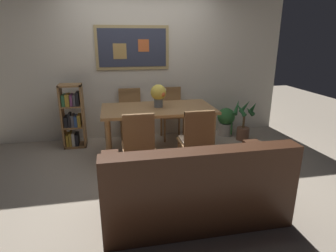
{
  "coord_description": "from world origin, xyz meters",
  "views": [
    {
      "loc": [
        -0.52,
        -3.56,
        1.77
      ],
      "look_at": [
        0.16,
        -0.12,
        0.65
      ],
      "focal_mm": 29.91,
      "sensor_mm": 36.0,
      "label": 1
    }
  ],
  "objects_px": {
    "dining_chair_near_left": "(138,141)",
    "dining_chair_near_right": "(196,137)",
    "dining_chair_far_left": "(130,110)",
    "bookshelf": "(73,117)",
    "potted_ivy": "(226,121)",
    "dining_chair_far_right": "(171,109)",
    "dining_table": "(158,113)",
    "flower_vase": "(159,94)",
    "leather_couch": "(193,189)",
    "potted_palm": "(244,123)"
  },
  "relations": [
    {
      "from": "dining_chair_near_right",
      "to": "flower_vase",
      "type": "distance_m",
      "value": 0.99
    },
    {
      "from": "dining_chair_far_left",
      "to": "potted_ivy",
      "type": "bearing_deg",
      "value": -3.61
    },
    {
      "from": "potted_ivy",
      "to": "potted_palm",
      "type": "bearing_deg",
      "value": -55.56
    },
    {
      "from": "leather_couch",
      "to": "potted_palm",
      "type": "distance_m",
      "value": 2.52
    },
    {
      "from": "dining_chair_far_right",
      "to": "leather_couch",
      "type": "xyz_separation_m",
      "value": [
        -0.28,
        -2.4,
        -0.23
      ]
    },
    {
      "from": "dining_chair_far_left",
      "to": "dining_chair_near_right",
      "type": "relative_size",
      "value": 1.0
    },
    {
      "from": "dining_chair_near_right",
      "to": "potted_ivy",
      "type": "height_order",
      "value": "dining_chair_near_right"
    },
    {
      "from": "dining_table",
      "to": "dining_chair_near_right",
      "type": "relative_size",
      "value": 1.84
    },
    {
      "from": "dining_table",
      "to": "flower_vase",
      "type": "distance_m",
      "value": 0.29
    },
    {
      "from": "potted_palm",
      "to": "dining_chair_near_left",
      "type": "bearing_deg",
      "value": -150.31
    },
    {
      "from": "dining_chair_near_left",
      "to": "dining_chair_near_right",
      "type": "xyz_separation_m",
      "value": [
        0.75,
        -0.01,
        0.0
      ]
    },
    {
      "from": "dining_table",
      "to": "potted_palm",
      "type": "distance_m",
      "value": 1.67
    },
    {
      "from": "dining_table",
      "to": "flower_vase",
      "type": "bearing_deg",
      "value": 65.89
    },
    {
      "from": "bookshelf",
      "to": "dining_chair_far_right",
      "type": "bearing_deg",
      "value": 4.47
    },
    {
      "from": "leather_couch",
      "to": "bookshelf",
      "type": "relative_size",
      "value": 1.71
    },
    {
      "from": "dining_chair_far_left",
      "to": "dining_chair_far_right",
      "type": "bearing_deg",
      "value": -1.46
    },
    {
      "from": "dining_chair_near_right",
      "to": "bookshelf",
      "type": "xyz_separation_m",
      "value": [
        -1.7,
        1.4,
        -0.03
      ]
    },
    {
      "from": "flower_vase",
      "to": "potted_palm",
      "type": "bearing_deg",
      "value": 11.2
    },
    {
      "from": "dining_chair_near_left",
      "to": "dining_chair_near_right",
      "type": "height_order",
      "value": "same"
    },
    {
      "from": "dining_table",
      "to": "dining_chair_near_left",
      "type": "xyz_separation_m",
      "value": [
        -0.38,
        -0.77,
        -0.13
      ]
    },
    {
      "from": "dining_chair_far_right",
      "to": "leather_couch",
      "type": "relative_size",
      "value": 0.51
    },
    {
      "from": "dining_chair_near_right",
      "to": "dining_chair_far_left",
      "type": "bearing_deg",
      "value": 115.54
    },
    {
      "from": "dining_chair_far_left",
      "to": "bookshelf",
      "type": "relative_size",
      "value": 0.87
    },
    {
      "from": "dining_chair_far_left",
      "to": "dining_chair_near_left",
      "type": "bearing_deg",
      "value": -90.33
    },
    {
      "from": "dining_chair_far_right",
      "to": "flower_vase",
      "type": "distance_m",
      "value": 0.89
    },
    {
      "from": "leather_couch",
      "to": "bookshelf",
      "type": "bearing_deg",
      "value": 121.84
    },
    {
      "from": "dining_chair_near_right",
      "to": "potted_ivy",
      "type": "distance_m",
      "value": 1.78
    },
    {
      "from": "dining_chair_near_left",
      "to": "dining_chair_near_right",
      "type": "relative_size",
      "value": 1.0
    },
    {
      "from": "dining_chair_far_right",
      "to": "dining_chair_near_left",
      "type": "bearing_deg",
      "value": -115.98
    },
    {
      "from": "dining_chair_near_left",
      "to": "potted_palm",
      "type": "height_order",
      "value": "dining_chair_near_left"
    },
    {
      "from": "dining_chair_far_right",
      "to": "potted_ivy",
      "type": "height_order",
      "value": "dining_chair_far_right"
    },
    {
      "from": "dining_chair_far_left",
      "to": "leather_couch",
      "type": "xyz_separation_m",
      "value": [
        0.45,
        -2.42,
        -0.23
      ]
    },
    {
      "from": "dining_table",
      "to": "leather_couch",
      "type": "height_order",
      "value": "leather_couch"
    },
    {
      "from": "bookshelf",
      "to": "flower_vase",
      "type": "distance_m",
      "value": 1.53
    },
    {
      "from": "leather_couch",
      "to": "dining_chair_near_left",
      "type": "bearing_deg",
      "value": 117.46
    },
    {
      "from": "dining_chair_far_right",
      "to": "dining_chair_far_left",
      "type": "height_order",
      "value": "same"
    },
    {
      "from": "dining_table",
      "to": "dining_chair_far_left",
      "type": "xyz_separation_m",
      "value": [
        -0.37,
        0.76,
        -0.13
      ]
    },
    {
      "from": "leather_couch",
      "to": "potted_palm",
      "type": "xyz_separation_m",
      "value": [
        1.51,
        2.01,
        0.01
      ]
    },
    {
      "from": "dining_chair_near_left",
      "to": "bookshelf",
      "type": "height_order",
      "value": "bookshelf"
    },
    {
      "from": "dining_chair_near_left",
      "to": "potted_ivy",
      "type": "distance_m",
      "value": 2.29
    },
    {
      "from": "dining_chair_near_right",
      "to": "potted_palm",
      "type": "xyz_separation_m",
      "value": [
        1.22,
        1.13,
        -0.22
      ]
    },
    {
      "from": "leather_couch",
      "to": "dining_table",
      "type": "bearing_deg",
      "value": 92.85
    },
    {
      "from": "bookshelf",
      "to": "potted_ivy",
      "type": "bearing_deg",
      "value": 0.84
    },
    {
      "from": "dining_table",
      "to": "flower_vase",
      "type": "height_order",
      "value": "flower_vase"
    },
    {
      "from": "potted_ivy",
      "to": "dining_table",
      "type": "bearing_deg",
      "value": -154.79
    },
    {
      "from": "bookshelf",
      "to": "dining_chair_near_left",
      "type": "bearing_deg",
      "value": -55.57
    },
    {
      "from": "dining_chair_near_right",
      "to": "dining_chair_far_right",
      "type": "bearing_deg",
      "value": 90.29
    },
    {
      "from": "dining_chair_near_left",
      "to": "potted_ivy",
      "type": "xyz_separation_m",
      "value": [
        1.77,
        1.43,
        -0.26
      ]
    },
    {
      "from": "dining_chair_far_right",
      "to": "dining_table",
      "type": "bearing_deg",
      "value": -116.04
    },
    {
      "from": "dining_chair_far_right",
      "to": "potted_palm",
      "type": "height_order",
      "value": "dining_chair_far_right"
    }
  ]
}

